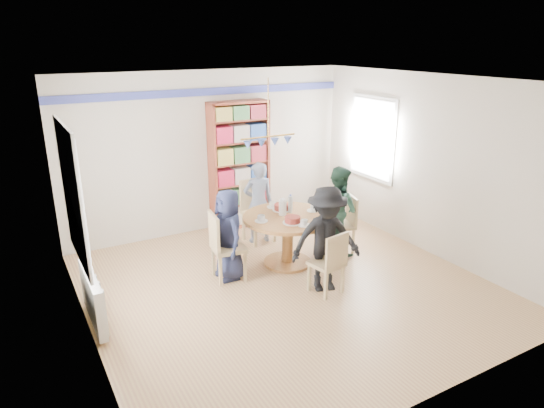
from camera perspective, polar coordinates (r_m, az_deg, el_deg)
ground at (r=6.63m, az=1.73°, el=-9.60°), size 5.00×5.00×0.00m
room_shell at (r=6.64m, az=-3.97°, el=5.67°), size 5.00×5.00×5.00m
radiator at (r=6.01m, az=-20.32°, el=-10.33°), size 0.12×1.00×0.60m
dining_table at (r=7.03m, az=1.87°, el=-2.89°), size 1.30×1.30×0.75m
chair_left at (r=6.61m, az=-5.83°, el=-4.68°), size 0.48×0.48×0.97m
chair_right at (r=7.59m, az=8.61°, el=-1.99°), size 0.49×0.49×0.88m
chair_far at (r=7.90m, az=-1.91°, el=-0.39°), size 0.48×0.48×1.01m
chair_near at (r=6.27m, az=6.91°, el=-6.65°), size 0.44×0.44×0.86m
person_left at (r=6.62m, az=-5.13°, el=-3.58°), size 0.41×0.63×1.28m
person_right at (r=7.45m, az=7.85°, el=-0.72°), size 0.53×0.68×1.37m
person_far at (r=7.77m, az=-1.62°, el=0.17°), size 0.55×0.42×1.34m
person_near at (r=6.29m, az=6.39°, el=-4.19°), size 1.03×0.77×1.42m
bookshelf at (r=8.37m, az=-3.85°, el=4.43°), size 1.04×0.31×2.19m
tableware at (r=6.95m, az=1.62°, el=-0.91°), size 1.05×1.05×0.28m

